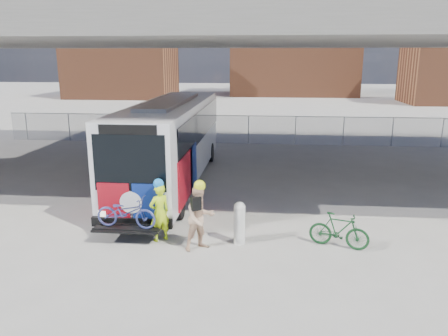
# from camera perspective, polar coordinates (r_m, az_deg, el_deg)

# --- Properties ---
(ground) EXTENTS (160.00, 160.00, 0.00)m
(ground) POSITION_cam_1_polar(r_m,az_deg,el_deg) (16.88, -1.89, -4.55)
(ground) COLOR #9E9991
(ground) RESTS_ON ground
(bus) EXTENTS (2.67, 12.96, 3.69)m
(bus) POSITION_cam_1_polar(r_m,az_deg,el_deg) (19.22, -6.88, 4.17)
(bus) COLOR silver
(bus) RESTS_ON ground
(overpass) EXTENTS (40.00, 16.00, 7.95)m
(overpass) POSITION_cam_1_polar(r_m,az_deg,el_deg) (19.98, -0.53, 17.42)
(overpass) COLOR #605E59
(overpass) RESTS_ON ground
(chainlink_fence) EXTENTS (30.00, 0.06, 30.00)m
(chainlink_fence) POSITION_cam_1_polar(r_m,az_deg,el_deg) (28.21, 1.18, 6.06)
(chainlink_fence) COLOR gray
(chainlink_fence) RESTS_ON ground
(brick_buildings) EXTENTS (54.00, 22.00, 12.00)m
(brick_buildings) POSITION_cam_1_polar(r_m,az_deg,el_deg) (64.08, 4.83, 14.18)
(brick_buildings) COLOR brown
(brick_buildings) RESTS_ON ground
(smokestack) EXTENTS (2.20, 2.20, 25.00)m
(smokestack) POSITION_cam_1_polar(r_m,az_deg,el_deg) (72.19, 15.83, 19.35)
(smokestack) COLOR brown
(smokestack) RESTS_ON ground
(bollard) EXTENTS (0.34, 0.34, 1.31)m
(bollard) POSITION_cam_1_polar(r_m,az_deg,el_deg) (13.08, 2.02, -6.99)
(bollard) COLOR silver
(bollard) RESTS_ON ground
(cyclist_hivis) EXTENTS (0.77, 0.75, 1.96)m
(cyclist_hivis) POSITION_cam_1_polar(r_m,az_deg,el_deg) (13.35, -8.43, -5.58)
(cyclist_hivis) COLOR #D2FF1A
(cyclist_hivis) RESTS_ON ground
(cyclist_tan) EXTENTS (1.17, 1.12, 2.09)m
(cyclist_tan) POSITION_cam_1_polar(r_m,az_deg,el_deg) (12.62, -3.15, -6.43)
(cyclist_tan) COLOR #DBAF8C
(cyclist_tan) RESTS_ON ground
(bike_parked) EXTENTS (1.82, 1.02, 1.05)m
(bike_parked) POSITION_cam_1_polar(r_m,az_deg,el_deg) (13.31, 14.78, -7.89)
(bike_parked) COLOR #14401E
(bike_parked) RESTS_ON ground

